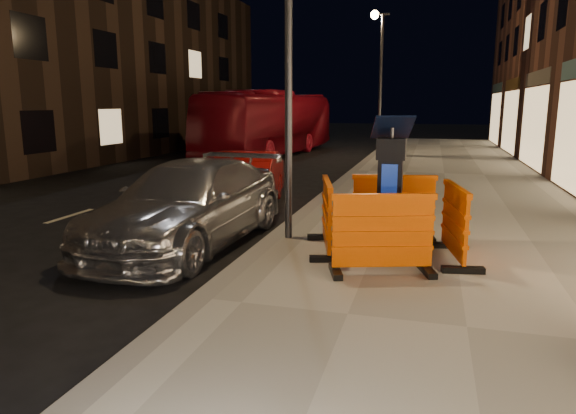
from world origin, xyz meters
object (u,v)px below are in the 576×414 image
(barrier_front, at_px, (383,234))
(car_red, at_px, (246,207))
(bus_doubledecker, at_px, (271,155))
(barrier_back, at_px, (393,207))
(barrier_kerbside, at_px, (327,216))
(parking_kiosk, at_px, (390,191))
(barrier_bldgside, at_px, (455,223))
(car_silver, at_px, (191,244))

(barrier_front, height_order, car_red, barrier_front)
(car_red, height_order, bus_doubledecker, bus_doubledecker)
(barrier_front, xyz_separation_m, barrier_back, (-0.00, 1.90, 0.00))
(barrier_front, relative_size, bus_doubledecker, 0.13)
(barrier_kerbside, bearing_deg, barrier_back, -59.86)
(parking_kiosk, height_order, barrier_back, parking_kiosk)
(barrier_back, distance_m, car_red, 4.51)
(parking_kiosk, xyz_separation_m, bus_doubledecker, (-6.84, 15.75, -1.14))
(barrier_bldgside, bearing_deg, car_silver, 76.28)
(barrier_back, relative_size, car_red, 0.36)
(parking_kiosk, height_order, barrier_bldgside, parking_kiosk)
(barrier_kerbside, bearing_deg, car_red, 22.01)
(barrier_back, bearing_deg, car_silver, -177.76)
(parking_kiosk, relative_size, bus_doubledecker, 0.18)
(car_red, bearing_deg, car_silver, -96.40)
(barrier_front, relative_size, barrier_kerbside, 1.00)
(car_silver, xyz_separation_m, bus_doubledecker, (-3.43, 15.53, 0.00))
(parking_kiosk, xyz_separation_m, barrier_back, (-0.00, 0.95, -0.44))
(parking_kiosk, distance_m, barrier_back, 1.05)
(parking_kiosk, bearing_deg, barrier_kerbside, 167.14)
(barrier_bldgside, xyz_separation_m, bus_doubledecker, (-7.79, 15.75, -0.70))
(barrier_kerbside, height_order, bus_doubledecker, bus_doubledecker)
(car_silver, distance_m, bus_doubledecker, 15.90)
(barrier_bldgside, distance_m, car_silver, 4.43)
(parking_kiosk, bearing_deg, bus_doubledecker, 100.62)
(car_silver, bearing_deg, bus_doubledecker, 105.39)
(car_silver, distance_m, car_red, 3.34)
(bus_doubledecker, bearing_deg, barrier_front, -61.58)
(car_silver, bearing_deg, barrier_back, 15.05)
(barrier_back, xyz_separation_m, bus_doubledecker, (-6.84, 14.80, -0.70))
(barrier_bldgside, xyz_separation_m, car_silver, (-4.37, 0.22, -0.70))
(parking_kiosk, xyz_separation_m, barrier_kerbside, (-0.95, 0.00, -0.44))
(bus_doubledecker, bearing_deg, parking_kiosk, -60.38)
(barrier_kerbside, distance_m, bus_doubledecker, 16.83)
(barrier_bldgside, xyz_separation_m, car_red, (-4.56, 3.55, -0.70))
(barrier_front, bearing_deg, barrier_kerbside, 117.14)
(barrier_back, distance_m, barrier_bldgside, 1.34)
(car_silver, bearing_deg, barrier_bldgside, 0.09)
(barrier_kerbside, height_order, barrier_bldgside, same)
(car_silver, bearing_deg, barrier_kerbside, -2.10)
(parking_kiosk, relative_size, car_red, 0.50)
(bus_doubledecker, bearing_deg, car_red, -69.03)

